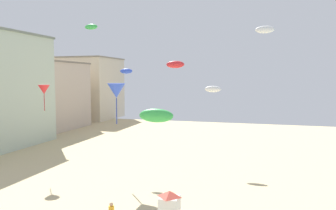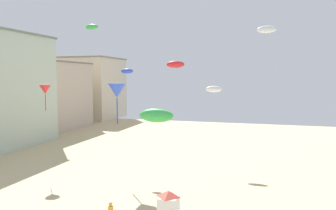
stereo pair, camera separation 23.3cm
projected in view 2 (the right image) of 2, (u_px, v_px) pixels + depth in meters
The scene contains 11 objects.
boardwalk_hotel_mid at pixel (45, 95), 59.29m from camera, with size 12.71×12.48×12.07m.
boardwalk_hotel_far at pixel (90, 88), 74.30m from camera, with size 12.88×12.76×13.74m.
lifeguard_stand at pixel (168, 203), 18.99m from camera, with size 1.10×1.10×2.55m.
kite_red_delta at pixel (45, 90), 31.42m from camera, with size 1.11×1.11×2.52m.
kite_red_parafoil at pixel (175, 64), 25.29m from camera, with size 1.44×0.40×0.56m.
kite_green_parafoil at pixel (92, 27), 29.19m from camera, with size 1.26×0.35×0.49m.
kite_white_parafoil at pixel (214, 89), 33.93m from camera, with size 1.71×0.47×0.66m.
kite_green_parafoil_2 at pixel (156, 116), 25.93m from camera, with size 2.85×0.79×1.11m.
kite_blue_delta at pixel (117, 91), 29.21m from camera, with size 1.62×1.62×3.69m.
kite_white_parafoil_2 at pixel (267, 29), 43.77m from camera, with size 2.58×0.72×1.00m.
kite_blue_parafoil at pixel (127, 71), 33.30m from camera, with size 1.35×0.38×0.53m.
Camera 2 is at (11.98, -6.70, 9.11)m, focal length 34.68 mm.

